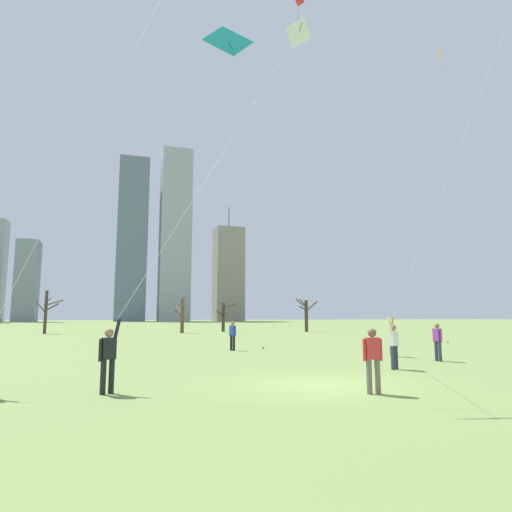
# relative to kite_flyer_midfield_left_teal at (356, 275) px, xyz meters

# --- Properties ---
(ground_plane) EXTENTS (400.00, 400.00, 0.00)m
(ground_plane) POSITION_rel_kite_flyer_midfield_left_teal_xyz_m (-2.42, -1.99, -3.38)
(ground_plane) COLOR #7A934C
(kite_flyer_midfield_left_teal) EXTENTS (7.81, 2.30, 11.14)m
(kite_flyer_midfield_left_teal) POSITION_rel_kite_flyer_midfield_left_teal_xyz_m (0.00, 0.00, 0.00)
(kite_flyer_midfield_left_teal) COLOR #33384C
(kite_flyer_midfield_left_teal) RESTS_ON ground
(kite_flyer_midfield_center_pink) EXTENTS (1.45, 10.58, 17.58)m
(kite_flyer_midfield_center_pink) POSITION_rel_kite_flyer_midfield_left_teal_xyz_m (4.89, 3.52, -0.11)
(kite_flyer_midfield_center_pink) COLOR #726656
(kite_flyer_midfield_center_pink) RESTS_ON ground
(kite_flyer_foreground_left_yellow) EXTENTS (7.39, 4.71, 20.76)m
(kite_flyer_foreground_left_yellow) POSITION_rel_kite_flyer_midfield_left_teal_xyz_m (-9.53, -0.34, 2.04)
(kite_flyer_foreground_left_yellow) COLOR #726656
(kite_flyer_foreground_left_yellow) RESTS_ON ground
(kite_flyer_midfield_right_white) EXTENTS (8.65, 5.75, 15.56)m
(kite_flyer_midfield_right_white) POSITION_rel_kite_flyer_midfield_left_teal_xyz_m (-6.35, -0.47, 0.85)
(kite_flyer_midfield_right_white) COLOR black
(kite_flyer_midfield_right_white) RESTS_ON ground
(bystander_strolling_midfield) EXTENTS (0.50, 0.26, 1.62)m
(bystander_strolling_midfield) POSITION_rel_kite_flyer_midfield_left_teal_xyz_m (-1.81, -3.76, -2.47)
(bystander_strolling_midfield) COLOR #726656
(bystander_strolling_midfield) RESTS_ON ground
(bystander_watching_nearby) EXTENTS (0.22, 0.51, 1.62)m
(bystander_watching_nearby) POSITION_rel_kite_flyer_midfield_left_teal_xyz_m (5.29, 2.40, -2.47)
(bystander_watching_nearby) COLOR #33384C
(bystander_watching_nearby) RESTS_ON ground
(bystander_far_off_by_trees) EXTENTS (0.34, 0.46, 1.62)m
(bystander_far_off_by_trees) POSITION_rel_kite_flyer_midfield_left_teal_xyz_m (-1.64, 10.82, -2.47)
(bystander_far_off_by_trees) COLOR black
(bystander_far_off_by_trees) RESTS_ON ground
(distant_kite_low_near_trees_red) EXTENTS (4.00, 2.12, 25.36)m
(distant_kite_low_near_trees_red) POSITION_rel_kite_flyer_midfield_left_teal_xyz_m (3.55, 13.45, 18.08)
(distant_kite_low_near_trees_red) COLOR red
(distant_kite_low_near_trees_red) RESTS_ON ground
(distant_kite_drifting_right_orange) EXTENTS (1.53, 2.77, 21.50)m
(distant_kite_drifting_right_orange) POSITION_rel_kite_flyer_midfield_left_teal_xyz_m (14.30, 11.39, 14.86)
(distant_kite_drifting_right_orange) COLOR orange
(distant_kite_drifting_right_orange) RESTS_ON ground
(bare_tree_rightmost) EXTENTS (1.27, 3.69, 4.11)m
(bare_tree_rightmost) POSITION_rel_kite_flyer_midfield_left_teal_xyz_m (-0.61, 37.67, -1.24)
(bare_tree_rightmost) COLOR brown
(bare_tree_rightmost) RESTS_ON ground
(bare_tree_leftmost) EXTENTS (2.86, 1.50, 4.68)m
(bare_tree_leftmost) POSITION_rel_kite_flyer_midfield_left_teal_xyz_m (-15.08, 39.59, -0.87)
(bare_tree_leftmost) COLOR #423326
(bare_tree_leftmost) RESTS_ON ground
(bare_tree_far_right_edge) EXTENTS (3.10, 1.88, 3.61)m
(bare_tree_far_right_edge) POSITION_rel_kite_flyer_midfield_left_teal_xyz_m (4.90, 39.99, -1.44)
(bare_tree_far_right_edge) COLOR #423326
(bare_tree_far_right_edge) RESTS_ON ground
(bare_tree_left_of_center) EXTENTS (2.64, 1.88, 4.09)m
(bare_tree_left_of_center) POSITION_rel_kite_flyer_midfield_left_teal_xyz_m (14.51, 36.82, -1.19)
(bare_tree_left_of_center) COLOR #423326
(bare_tree_left_of_center) RESTS_ON ground
(skyline_mid_tower_right) EXTENTS (10.40, 11.71, 58.38)m
(skyline_mid_tower_right) POSITION_rel_kite_flyer_midfield_left_teal_xyz_m (-2.95, 149.43, 25.81)
(skyline_mid_tower_right) COLOR slate
(skyline_mid_tower_right) RESTS_ON ground
(skyline_mid_tower_left) EXTENTS (6.32, 9.46, 25.79)m
(skyline_mid_tower_left) POSITION_rel_kite_flyer_midfield_left_teal_xyz_m (-34.71, 142.27, 9.52)
(skyline_mid_tower_left) COLOR gray
(skyline_mid_tower_left) RESTS_ON ground
(skyline_wide_slab) EXTENTS (10.86, 10.20, 62.71)m
(skyline_wide_slab) POSITION_rel_kite_flyer_midfield_left_teal_xyz_m (12.08, 146.98, 27.98)
(skyline_wide_slab) COLOR #9EA3AD
(skyline_wide_slab) RESTS_ON ground
(skyline_slender_spire) EXTENTS (10.33, 9.27, 42.47)m
(skyline_slender_spire) POSITION_rel_kite_flyer_midfield_left_teal_xyz_m (31.81, 145.10, 13.86)
(skyline_slender_spire) COLOR gray
(skyline_slender_spire) RESTS_ON ground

